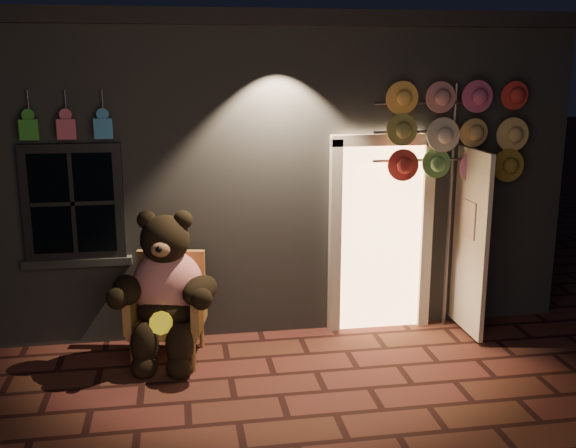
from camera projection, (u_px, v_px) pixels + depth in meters
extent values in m
plane|color=#592722|center=(280.00, 395.00, 6.09)|extent=(60.00, 60.00, 0.00)
cube|color=slate|center=(237.00, 156.00, 9.55)|extent=(7.00, 5.00, 3.30)
cube|color=black|center=(235.00, 29.00, 9.15)|extent=(7.30, 5.30, 0.16)
cube|color=black|center=(73.00, 203.00, 6.83)|extent=(1.00, 0.10, 1.20)
cube|color=black|center=(73.00, 203.00, 6.81)|extent=(0.82, 0.06, 1.02)
cube|color=slate|center=(78.00, 262.00, 6.98)|extent=(1.10, 0.14, 0.08)
cube|color=#FFBD72|center=(380.00, 237.00, 7.49)|extent=(0.92, 0.10, 2.10)
cube|color=beige|center=(335.00, 239.00, 7.37)|extent=(0.12, 0.12, 2.20)
cube|color=beige|center=(425.00, 236.00, 7.53)|extent=(0.12, 0.12, 2.20)
cube|color=beige|center=(384.00, 140.00, 7.20)|extent=(1.16, 0.12, 0.12)
cube|color=beige|center=(470.00, 242.00, 7.27)|extent=(0.05, 0.80, 2.00)
cube|color=green|center=(29.00, 130.00, 6.53)|extent=(0.18, 0.07, 0.20)
cylinder|color=#59595E|center=(28.00, 103.00, 6.53)|extent=(0.02, 0.02, 0.25)
cube|color=#C7526B|center=(67.00, 129.00, 6.58)|extent=(0.18, 0.07, 0.20)
cylinder|color=#59595E|center=(66.00, 103.00, 6.58)|extent=(0.02, 0.02, 0.25)
cube|color=#388EC7|center=(103.00, 129.00, 6.64)|extent=(0.18, 0.07, 0.20)
cylinder|color=#59595E|center=(102.00, 103.00, 6.64)|extent=(0.02, 0.02, 0.25)
cube|color=#B47B45|center=(168.00, 325.00, 6.77)|extent=(0.80, 0.76, 0.10)
cube|color=#B47B45|center=(172.00, 283.00, 6.98)|extent=(0.70, 0.20, 0.69)
cube|color=#B47B45|center=(134.00, 307.00, 6.71)|extent=(0.19, 0.60, 0.40)
cube|color=#B47B45|center=(199.00, 307.00, 6.70)|extent=(0.19, 0.60, 0.40)
cylinder|color=#B47B45|center=(133.00, 355.00, 6.55)|extent=(0.05, 0.05, 0.32)
cylinder|color=#B47B45|center=(193.00, 356.00, 6.54)|extent=(0.05, 0.05, 0.32)
cylinder|color=#B47B45|center=(146.00, 333.00, 7.09)|extent=(0.05, 0.05, 0.32)
cylinder|color=#B47B45|center=(202.00, 333.00, 7.08)|extent=(0.05, 0.05, 0.32)
ellipsoid|color=red|center=(168.00, 286.00, 6.73)|extent=(0.81, 0.69, 0.75)
ellipsoid|color=black|center=(167.00, 309.00, 6.70)|extent=(0.67, 0.60, 0.35)
sphere|color=black|center=(165.00, 239.00, 6.57)|extent=(0.56, 0.56, 0.48)
sphere|color=black|center=(147.00, 220.00, 6.56)|extent=(0.19, 0.19, 0.19)
sphere|color=black|center=(183.00, 220.00, 6.55)|extent=(0.19, 0.19, 0.19)
ellipsoid|color=#976D44|center=(161.00, 249.00, 6.36)|extent=(0.21, 0.16, 0.15)
ellipsoid|color=black|center=(127.00, 290.00, 6.51)|extent=(0.35, 0.53, 0.27)
ellipsoid|color=black|center=(200.00, 290.00, 6.49)|extent=(0.48, 0.56, 0.27)
ellipsoid|color=black|center=(145.00, 345.00, 6.46)|extent=(0.27, 0.27, 0.46)
ellipsoid|color=black|center=(179.00, 346.00, 6.45)|extent=(0.27, 0.27, 0.46)
sphere|color=black|center=(144.00, 366.00, 6.44)|extent=(0.25, 0.25, 0.25)
sphere|color=black|center=(179.00, 367.00, 6.43)|extent=(0.25, 0.25, 0.25)
cylinder|color=yellow|center=(161.00, 323.00, 6.40)|extent=(0.24, 0.13, 0.22)
cylinder|color=#59595E|center=(450.00, 209.00, 7.44)|extent=(0.04, 0.04, 2.72)
cylinder|color=#59595E|center=(430.00, 103.00, 7.11)|extent=(1.21, 0.03, 0.03)
cylinder|color=#59595E|center=(428.00, 132.00, 7.18)|extent=(1.21, 0.03, 0.03)
cylinder|color=#59595E|center=(427.00, 160.00, 7.25)|extent=(1.21, 0.03, 0.03)
cylinder|color=#FFBF51|center=(403.00, 99.00, 6.99)|extent=(0.34, 0.11, 0.35)
cylinder|color=#D28583|center=(441.00, 99.00, 7.02)|extent=(0.34, 0.11, 0.35)
cylinder|color=#D75786|center=(479.00, 98.00, 7.06)|extent=(0.34, 0.11, 0.35)
cylinder|color=red|center=(512.00, 98.00, 7.18)|extent=(0.34, 0.11, 0.35)
cylinder|color=#929248|center=(403.00, 133.00, 7.04)|extent=(0.34, 0.11, 0.35)
cylinder|color=beige|center=(441.00, 133.00, 7.07)|extent=(0.34, 0.11, 0.35)
cylinder|color=tan|center=(474.00, 132.00, 7.20)|extent=(0.34, 0.11, 0.35)
cylinder|color=#EAC46F|center=(511.00, 131.00, 7.23)|extent=(0.34, 0.11, 0.35)
cylinder|color=red|center=(402.00, 167.00, 7.09)|extent=(0.34, 0.11, 0.35)
cylinder|color=#528B4E|center=(437.00, 165.00, 7.21)|extent=(0.34, 0.11, 0.35)
cylinder|color=pink|center=(473.00, 165.00, 7.25)|extent=(0.34, 0.11, 0.35)
cylinder|color=olive|center=(509.00, 164.00, 7.28)|extent=(0.34, 0.11, 0.35)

